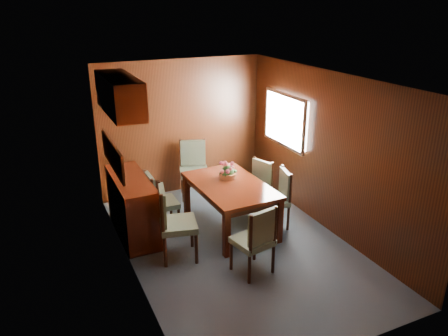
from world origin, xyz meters
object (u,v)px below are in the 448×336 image
dining_table (230,190)px  chair_right_near (278,195)px  sideboard (132,206)px  chair_left_near (172,219)px  flower_centerpiece (228,170)px  chair_head (256,237)px

dining_table → chair_right_near: 0.76m
sideboard → chair_left_near: 0.96m
flower_centerpiece → chair_head: bearing=-101.5°
dining_table → chair_head: size_ratio=1.67×
chair_left_near → flower_centerpiece: chair_left_near is taller
sideboard → chair_head: 2.07m
sideboard → dining_table: sideboard is taller
sideboard → flower_centerpiece: size_ratio=4.95×
sideboard → chair_head: bearing=-55.8°
chair_right_near → chair_head: (-0.94, -1.02, 0.02)m
chair_left_near → chair_right_near: (1.78, 0.20, -0.07)m
flower_centerpiece → dining_table: bearing=-106.9°
chair_head → flower_centerpiece: size_ratio=3.39×
dining_table → sideboard: bearing=160.1°
sideboard → flower_centerpiece: flower_centerpiece is taller
chair_head → flower_centerpiece: flower_centerpiece is taller
sideboard → flower_centerpiece: 1.54m
sideboard → chair_head: chair_head is taller
sideboard → chair_right_near: 2.22m
chair_left_near → chair_head: 1.17m
chair_left_near → chair_head: (0.84, -0.82, -0.06)m
dining_table → flower_centerpiece: flower_centerpiece is taller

